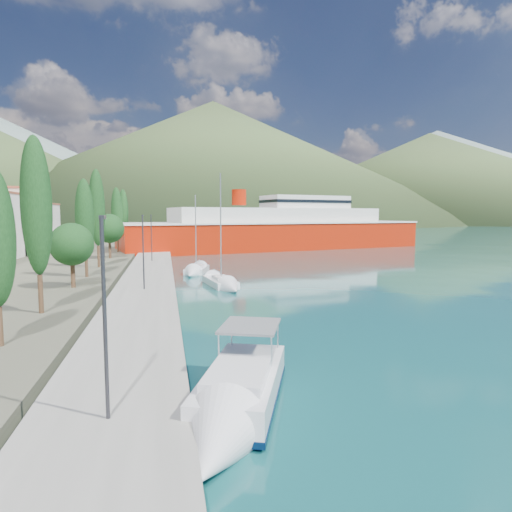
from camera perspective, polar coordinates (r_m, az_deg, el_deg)
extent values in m
plane|color=#124B4D|center=(140.32, -9.04, 2.68)|extent=(1400.00, 1400.00, 0.00)
cube|color=gray|center=(46.45, -14.09, -2.63)|extent=(5.00, 88.00, 0.80)
cone|color=slate|center=(710.25, -4.97, 12.26)|extent=(760.00, 760.00, 180.00)
cone|color=slate|center=(755.54, 22.85, 9.92)|extent=(640.00, 640.00, 140.00)
cone|color=#40552C|center=(425.63, -5.67, 12.36)|extent=(480.00, 480.00, 115.00)
cone|color=#40552C|center=(482.52, 22.01, 9.69)|extent=(420.00, 420.00, 90.00)
cube|color=beige|center=(78.96, -30.37, 3.94)|extent=(9.00, 13.00, 10.00)
cube|color=#9E5138|center=(79.05, -30.55, 7.67)|extent=(9.20, 13.20, 0.30)
cube|color=white|center=(89.49, -28.13, 3.51)|extent=(9.00, 10.00, 8.00)
cube|color=#9E5138|center=(89.48, -28.25, 6.16)|extent=(9.20, 10.20, 0.30)
cylinder|color=#47301E|center=(30.08, -26.77, -4.55)|extent=(0.30, 0.30, 2.42)
ellipsoid|color=#163D17|center=(29.67, -27.24, 5.98)|extent=(1.80, 1.80, 8.59)
cylinder|color=#47301E|center=(39.37, -23.22, -2.27)|extent=(0.36, 0.36, 2.25)
sphere|color=#163D17|center=(39.12, -23.36, 1.45)|extent=(3.59, 3.59, 3.59)
cylinder|color=#47301E|center=(45.63, -21.66, -1.27)|extent=(0.30, 0.30, 2.13)
ellipsoid|color=#163D17|center=(45.34, -21.88, 4.81)|extent=(1.80, 1.80, 7.54)
cylinder|color=#47301E|center=(53.47, -20.24, -0.07)|extent=(0.30, 0.30, 2.51)
ellipsoid|color=#163D17|center=(53.25, -20.45, 6.06)|extent=(1.80, 1.80, 8.91)
cylinder|color=#47301E|center=(63.87, -18.90, 0.86)|extent=(0.36, 0.36, 2.57)
sphere|color=#163D17|center=(63.71, -18.99, 3.49)|extent=(4.11, 4.11, 4.11)
cylinder|color=#47301E|center=(74.09, -17.95, 1.41)|extent=(0.30, 0.30, 2.34)
ellipsoid|color=#163D17|center=(73.93, -18.08, 5.52)|extent=(1.80, 1.80, 8.28)
cylinder|color=#47301E|center=(85.59, -17.16, 1.98)|extent=(0.30, 0.30, 2.41)
ellipsoid|color=#163D17|center=(85.45, -17.27, 5.64)|extent=(1.80, 1.80, 8.54)
cylinder|color=#2D2D33|center=(13.39, -19.51, -8.06)|extent=(0.12, 0.12, 6.00)
cube|color=#2D2D33|center=(13.28, -19.79, 4.89)|extent=(0.15, 0.50, 0.12)
cylinder|color=#2D2D33|center=(35.86, -14.80, 0.45)|extent=(0.12, 0.12, 6.00)
cube|color=#2D2D33|center=(35.98, -14.90, 5.25)|extent=(0.15, 0.50, 0.12)
cylinder|color=#2D2D33|center=(57.43, -13.77, 2.33)|extent=(0.12, 0.12, 6.00)
cube|color=#2D2D33|center=(57.60, -13.83, 5.32)|extent=(0.15, 0.50, 0.12)
cube|color=black|center=(16.53, -1.84, -19.21)|extent=(4.24, 6.41, 0.67)
cube|color=silver|center=(16.23, -1.85, -16.74)|extent=(4.59, 6.79, 1.06)
cube|color=black|center=(16.41, -1.84, -18.30)|extent=(4.66, 6.88, 0.21)
cube|color=silver|center=(15.27, -2.41, -15.48)|extent=(2.97, 3.59, 0.39)
cube|color=slate|center=(17.26, -0.81, -9.30)|extent=(2.99, 3.23, 0.10)
cone|color=silver|center=(12.79, -5.50, -24.23)|extent=(3.44, 3.77, 2.50)
cube|color=silver|center=(41.93, -4.81, -3.58)|extent=(3.01, 6.13, 0.83)
cube|color=silver|center=(41.48, -4.67, -2.91)|extent=(1.62, 2.52, 0.32)
cylinder|color=silver|center=(41.04, -4.72, 3.91)|extent=(0.12, 0.12, 10.14)
cone|color=silver|center=(38.38, -3.25, -4.42)|extent=(2.52, 3.04, 2.12)
cube|color=silver|center=(51.32, -7.89, -1.93)|extent=(3.39, 5.34, 0.85)
cube|color=silver|center=(50.92, -7.97, -1.35)|extent=(1.78, 2.25, 0.33)
cylinder|color=silver|center=(50.60, -8.04, 3.26)|extent=(0.12, 0.12, 8.48)
cone|color=silver|center=(48.24, -8.62, -2.42)|extent=(2.70, 2.80, 2.17)
cube|color=#AC1A05|center=(85.76, 2.93, 2.50)|extent=(62.40, 26.39, 5.90)
cube|color=silver|center=(85.66, 2.94, 4.47)|extent=(62.91, 26.86, 0.32)
cube|color=silver|center=(85.64, 2.95, 5.32)|extent=(43.47, 19.93, 3.16)
cube|color=silver|center=(88.85, 6.58, 7.14)|extent=(18.46, 11.57, 2.53)
cylinder|color=#AC1A05|center=(82.05, -2.28, 7.82)|extent=(2.74, 2.74, 2.95)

